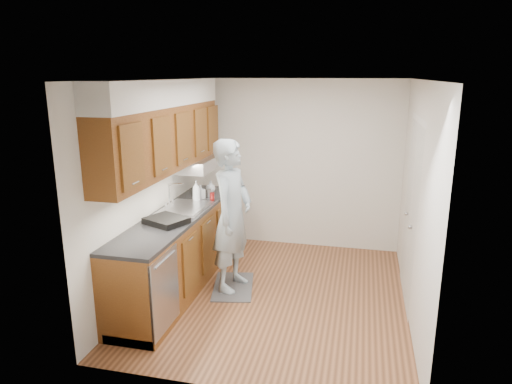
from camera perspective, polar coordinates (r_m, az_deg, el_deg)
floor at (r=5.59m, az=2.44°, el=-12.69°), size 3.50×3.50×0.00m
ceiling at (r=4.97m, az=2.76°, el=13.85°), size 3.50×3.50×0.00m
wall_left at (r=5.61m, az=-12.65°, el=0.68°), size 0.02×3.50×2.50m
wall_right at (r=5.10m, az=19.41°, el=-1.18°), size 0.02×3.50×2.50m
wall_back at (r=6.83m, az=5.32°, el=3.43°), size 3.00×0.02×2.50m
counter at (r=5.71m, az=-9.50°, el=-6.91°), size 0.64×2.80×1.30m
upper_cabinets at (r=5.45m, az=-11.24°, el=7.85°), size 0.47×2.80×1.21m
closet_door at (r=5.44m, az=18.77°, el=-2.62°), size 0.02×1.22×2.05m
floor_mat at (r=5.77m, az=-2.87°, el=-11.72°), size 0.62×0.88×0.02m
person at (r=5.39m, az=-3.01°, el=-1.73°), size 0.60×0.80×2.07m
soap_bottle_a at (r=6.01m, az=-7.47°, el=0.17°), size 0.14×0.14×0.28m
soap_bottle_b at (r=6.12m, az=-6.90°, el=0.02°), size 0.11×0.11×0.19m
soap_bottle_c at (r=6.45m, az=-5.70°, el=0.71°), size 0.19×0.19×0.17m
soda_can at (r=6.02m, az=-5.50°, el=-0.59°), size 0.07×0.07×0.11m
steel_can at (r=6.20m, az=-5.90°, el=-0.13°), size 0.07×0.07×0.11m
dish_rack at (r=5.19m, az=-11.14°, el=-3.51°), size 0.53×0.50×0.07m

